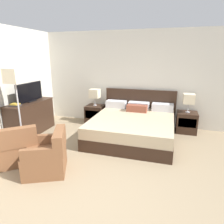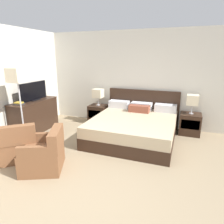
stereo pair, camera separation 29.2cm
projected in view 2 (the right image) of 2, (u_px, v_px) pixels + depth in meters
ground_plane at (79, 191)px, 3.04m from camera, size 10.07×10.07×0.00m
wall_back at (135, 79)px, 5.73m from camera, size 6.50×0.06×2.68m
wall_left at (7, 84)px, 4.82m from camera, size 0.06×5.16×2.68m
bed at (134, 126)px, 4.95m from camera, size 2.02×2.14×1.06m
nightstand_left at (98, 114)px, 6.07m from camera, size 0.52×0.48×0.55m
nightstand_right at (190, 124)px, 5.20m from camera, size 0.52×0.48×0.55m
table_lamp_left at (98, 93)px, 5.90m from camera, size 0.28×0.28×0.49m
table_lamp_right at (193, 100)px, 5.02m from camera, size 0.28×0.28×0.49m
dresser at (35, 115)px, 5.37m from camera, size 0.53×1.36×0.85m
tv at (34, 92)px, 5.25m from camera, size 0.18×0.94×0.48m
book_red_cover at (19, 104)px, 4.82m from camera, size 0.25×0.20×0.04m
book_blue_cover at (19, 103)px, 4.82m from camera, size 0.19×0.15×0.03m
armchair_by_window at (18, 145)px, 3.95m from camera, size 0.97×0.97×0.76m
armchair_companion at (45, 154)px, 3.58m from camera, size 0.91×0.91×0.76m
floor_lamp at (18, 81)px, 4.29m from camera, size 0.33×0.33×1.74m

